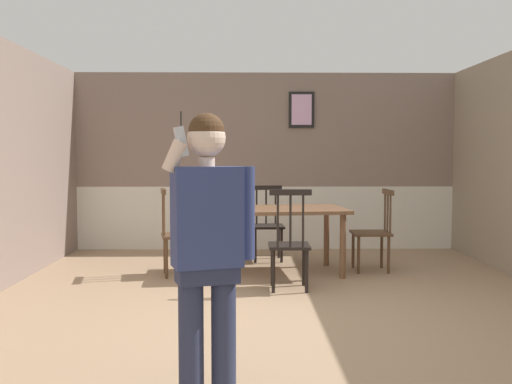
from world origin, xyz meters
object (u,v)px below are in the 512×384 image
(chair_by_doorway, at_px, (289,243))
(chair_opposite_corner, at_px, (176,234))
(dining_table, at_px, (277,216))
(chair_at_table_head, at_px, (374,231))
(person_figure, at_px, (208,241))
(chair_near_window, at_px, (267,224))

(chair_by_doorway, distance_m, chair_opposite_corner, 1.47)
(dining_table, relative_size, chair_at_table_head, 1.70)
(chair_opposite_corner, relative_size, person_figure, 0.62)
(dining_table, relative_size, person_figure, 1.03)
(dining_table, height_order, chair_at_table_head, chair_at_table_head)
(chair_near_window, relative_size, chair_by_doorway, 0.94)
(chair_opposite_corner, xyz_separation_m, person_figure, (0.61, -3.49, 0.43))
(chair_at_table_head, xyz_separation_m, person_figure, (-1.75, -3.73, 0.44))
(chair_at_table_head, distance_m, person_figure, 4.14)
(dining_table, height_order, chair_near_window, chair_near_window)
(chair_opposite_corner, bearing_deg, chair_near_window, 121.25)
(chair_by_doorway, distance_m, person_figure, 2.85)
(chair_near_window, height_order, chair_opposite_corner, chair_opposite_corner)
(chair_by_doorway, relative_size, chair_opposite_corner, 1.04)
(chair_opposite_corner, bearing_deg, person_figure, -1.25)
(chair_at_table_head, relative_size, chair_opposite_corner, 0.97)
(chair_near_window, bearing_deg, dining_table, 92.59)
(chair_at_table_head, bearing_deg, dining_table, 95.72)
(dining_table, relative_size, chair_opposite_corner, 1.66)
(person_figure, bearing_deg, chair_at_table_head, -132.62)
(chair_at_table_head, relative_size, person_figure, 0.61)
(dining_table, height_order, person_figure, person_figure)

